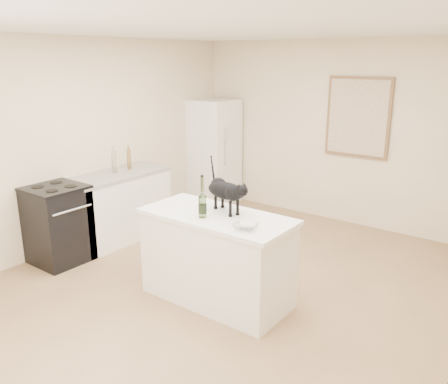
% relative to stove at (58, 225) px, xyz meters
% --- Properties ---
extents(floor, '(5.50, 5.50, 0.00)m').
position_rel_stove_xyz_m(floor, '(1.95, 0.60, -0.45)').
color(floor, '#A37E57').
rests_on(floor, ground).
extents(ceiling, '(5.50, 5.50, 0.00)m').
position_rel_stove_xyz_m(ceiling, '(1.95, 0.60, 2.15)').
color(ceiling, white).
rests_on(ceiling, ground).
extents(wall_back, '(4.50, 0.00, 4.50)m').
position_rel_stove_xyz_m(wall_back, '(1.95, 3.35, 0.85)').
color(wall_back, beige).
rests_on(wall_back, ground).
extents(wall_left, '(0.00, 5.50, 5.50)m').
position_rel_stove_xyz_m(wall_left, '(-0.30, 0.60, 0.85)').
color(wall_left, beige).
rests_on(wall_left, ground).
extents(island_base, '(1.44, 0.67, 0.86)m').
position_rel_stove_xyz_m(island_base, '(2.05, 0.40, -0.02)').
color(island_base, white).
rests_on(island_base, floor).
extents(island_top, '(1.50, 0.70, 0.04)m').
position_rel_stove_xyz_m(island_top, '(2.05, 0.40, 0.43)').
color(island_top, white).
rests_on(island_top, island_base).
extents(left_cabinets, '(0.60, 1.40, 0.86)m').
position_rel_stove_xyz_m(left_cabinets, '(0.00, 0.90, -0.02)').
color(left_cabinets, white).
rests_on(left_cabinets, floor).
extents(left_countertop, '(0.62, 1.44, 0.04)m').
position_rel_stove_xyz_m(left_countertop, '(0.00, 0.90, 0.43)').
color(left_countertop, gray).
rests_on(left_countertop, left_cabinets).
extents(stove, '(0.60, 0.60, 0.90)m').
position_rel_stove_xyz_m(stove, '(0.00, 0.00, 0.00)').
color(stove, black).
rests_on(stove, floor).
extents(fridge, '(0.68, 0.68, 1.70)m').
position_rel_stove_xyz_m(fridge, '(0.00, 2.95, 0.40)').
color(fridge, white).
rests_on(fridge, floor).
extents(artwork_frame, '(0.90, 0.03, 1.10)m').
position_rel_stove_xyz_m(artwork_frame, '(2.25, 3.32, 1.10)').
color(artwork_frame, brown).
rests_on(artwork_frame, wall_back).
extents(artwork_canvas, '(0.82, 0.00, 1.02)m').
position_rel_stove_xyz_m(artwork_canvas, '(2.25, 3.30, 1.10)').
color(artwork_canvas, beige).
rests_on(artwork_canvas, wall_back).
extents(black_cat, '(0.56, 0.35, 0.38)m').
position_rel_stove_xyz_m(black_cat, '(2.07, 0.52, 0.64)').
color(black_cat, black).
rests_on(black_cat, island_top).
extents(wine_bottle, '(0.08, 0.08, 0.36)m').
position_rel_stove_xyz_m(wine_bottle, '(2.00, 0.26, 0.63)').
color(wine_bottle, '#3B5F26').
rests_on(wine_bottle, island_top).
extents(glass_bowl, '(0.27, 0.27, 0.05)m').
position_rel_stove_xyz_m(glass_bowl, '(2.50, 0.23, 0.48)').
color(glass_bowl, white).
rests_on(glass_bowl, island_top).
extents(fridge_paper, '(0.03, 0.14, 0.18)m').
position_rel_stove_xyz_m(fridge_paper, '(0.34, 2.97, 0.71)').
color(fridge_paper, white).
rests_on(fridge_paper, fridge).
extents(counter_bottle_cluster, '(0.07, 0.32, 0.29)m').
position_rel_stove_xyz_m(counter_bottle_cluster, '(-0.02, 1.02, 0.59)').
color(counter_bottle_cluster, brown).
rests_on(counter_bottle_cluster, left_countertop).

